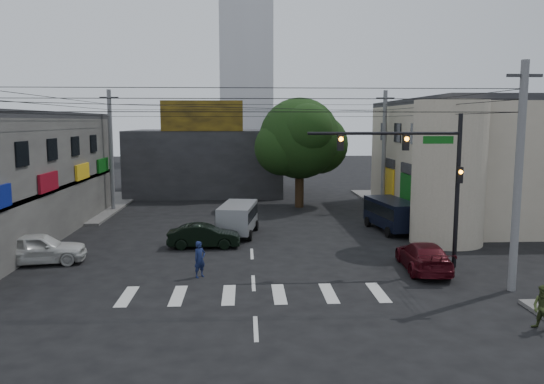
{
  "coord_description": "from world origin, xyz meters",
  "views": [
    {
      "loc": [
        -0.31,
        -24.85,
        6.85
      ],
      "look_at": [
        1.15,
        4.0,
        2.98
      ],
      "focal_mm": 35.0,
      "sensor_mm": 36.0,
      "label": 1
    }
  ],
  "objects": [
    {
      "name": "white_compact",
      "position": [
        -10.34,
        0.64,
        0.76
      ],
      "size": [
        3.23,
        5.05,
        1.52
      ],
      "primitive_type": "imported",
      "rotation": [
        0.0,
        0.0,
        1.73
      ],
      "color": "silver",
      "rests_on": "ground"
    },
    {
      "name": "pedestrian_olive",
      "position": [
        9.42,
        -8.63,
        0.76
      ],
      "size": [
        1.24,
        1.22,
        1.52
      ],
      "primitive_type": "imported",
      "rotation": [
        0.0,
        0.0,
        -1.04
      ],
      "color": "#3A4620",
      "rests_on": "ground"
    },
    {
      "name": "tower_distant",
      "position": [
        0.0,
        70.0,
        22.0
      ],
      "size": [
        9.0,
        9.0,
        44.0
      ],
      "primitive_type": "cube",
      "color": "silver",
      "rests_on": "ground"
    },
    {
      "name": "utility_pole_near_right",
      "position": [
        10.5,
        -4.5,
        4.6
      ],
      "size": [
        0.32,
        0.32,
        9.2
      ],
      "primitive_type": "cylinder",
      "color": "#59595B",
      "rests_on": "ground"
    },
    {
      "name": "utility_pole_far_left",
      "position": [
        -10.5,
        16.0,
        4.6
      ],
      "size": [
        0.32,
        0.32,
        9.2
      ],
      "primitive_type": "cylinder",
      "color": "#59595B",
      "rests_on": "ground"
    },
    {
      "name": "billboard",
      "position": [
        -4.0,
        21.1,
        7.3
      ],
      "size": [
        7.0,
        0.3,
        2.6
      ],
      "primitive_type": "cube",
      "color": "olive",
      "rests_on": "building_far"
    },
    {
      "name": "utility_pole_far_right",
      "position": [
        10.5,
        16.0,
        4.6
      ],
      "size": [
        0.32,
        0.32,
        9.2
      ],
      "primitive_type": "cylinder",
      "color": "#59595B",
      "rests_on": "ground"
    },
    {
      "name": "sidewalk_far_left",
      "position": [
        -18.0,
        18.0,
        0.07
      ],
      "size": [
        16.0,
        16.0,
        0.15
      ],
      "primitive_type": "cube",
      "color": "#514F4C",
      "rests_on": "ground"
    },
    {
      "name": "corner_column",
      "position": [
        11.0,
        4.0,
        4.0
      ],
      "size": [
        4.0,
        4.0,
        8.0
      ],
      "primitive_type": "cylinder",
      "color": "#A29680",
      "rests_on": "ground"
    },
    {
      "name": "building_far",
      "position": [
        -4.0,
        26.0,
        3.0
      ],
      "size": [
        14.0,
        10.0,
        6.0
      ],
      "primitive_type": "cube",
      "color": "#232326",
      "rests_on": "ground"
    },
    {
      "name": "ground",
      "position": [
        0.0,
        0.0,
        0.0
      ],
      "size": [
        160.0,
        160.0,
        0.0
      ],
      "primitive_type": "plane",
      "color": "black",
      "rests_on": "ground"
    },
    {
      "name": "traffic_gantry",
      "position": [
        7.82,
        -1.0,
        4.83
      ],
      "size": [
        7.1,
        0.35,
        7.2
      ],
      "color": "black",
      "rests_on": "ground"
    },
    {
      "name": "traffic_officer",
      "position": [
        -2.35,
        -2.0,
        0.81
      ],
      "size": [
        0.98,
        0.98,
        1.62
      ],
      "primitive_type": "imported",
      "rotation": [
        0.0,
        0.0,
        0.74
      ],
      "color": "#141E46",
      "rests_on": "ground"
    },
    {
      "name": "street_tree",
      "position": [
        4.0,
        17.0,
        5.47
      ],
      "size": [
        6.4,
        6.4,
        8.7
      ],
      "color": "black",
      "rests_on": "ground"
    },
    {
      "name": "building_right",
      "position": [
        18.0,
        13.0,
        4.0
      ],
      "size": [
        14.0,
        18.0,
        8.0
      ],
      "primitive_type": "cube",
      "color": "#A29680",
      "rests_on": "ground"
    },
    {
      "name": "navy_van",
      "position": [
        8.82,
        7.3,
        0.99
      ],
      "size": [
        5.45,
        3.23,
        1.97
      ],
      "primitive_type": null,
      "rotation": [
        0.0,
        0.0,
        1.71
      ],
      "color": "black",
      "rests_on": "ground"
    },
    {
      "name": "dark_sedan",
      "position": [
        -2.59,
        3.59,
        0.64
      ],
      "size": [
        1.4,
        3.92,
        1.29
      ],
      "primitive_type": "imported",
      "rotation": [
        0.0,
        0.0,
        1.58
      ],
      "color": "black",
      "rests_on": "ground"
    },
    {
      "name": "maroon_sedan",
      "position": [
        7.87,
        -1.44,
        0.66
      ],
      "size": [
        2.53,
        4.85,
        1.33
      ],
      "primitive_type": "imported",
      "rotation": [
        0.0,
        0.0,
        3.07
      ],
      "color": "#3D0810",
      "rests_on": "ground"
    },
    {
      "name": "silver_minivan",
      "position": [
        -0.78,
        6.67,
        0.95
      ],
      "size": [
        4.93,
        3.11,
        1.89
      ],
      "primitive_type": null,
      "rotation": [
        0.0,
        0.0,
        1.42
      ],
      "color": "gray",
      "rests_on": "ground"
    },
    {
      "name": "sidewalk_far_right",
      "position": [
        18.0,
        18.0,
        0.07
      ],
      "size": [
        16.0,
        16.0,
        0.15
      ],
      "primitive_type": "cube",
      "color": "#514F4C",
      "rests_on": "ground"
    }
  ]
}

